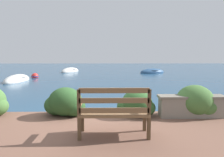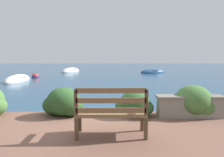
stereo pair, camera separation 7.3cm
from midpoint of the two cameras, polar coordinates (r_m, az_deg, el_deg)
name	(u,v)px [view 1 (the left image)]	position (r m, az deg, el deg)	size (l,w,h in m)	color
ground_plane	(96,120)	(5.45, -5.05, -11.60)	(80.00, 80.00, 0.00)	navy
park_bench	(114,111)	(3.66, -0.03, -9.17)	(1.29, 0.48, 0.93)	brown
stone_wall	(191,106)	(5.21, 21.36, -7.33)	(1.61, 0.39, 0.52)	gray
hedge_clump_left	(65,103)	(5.10, -13.71, -6.92)	(1.04, 0.75, 0.70)	#284C23
hedge_clump_centre	(136,105)	(4.99, 6.53, -7.41)	(0.94, 0.68, 0.64)	#2D5628
hedge_clump_right	(194,102)	(5.33, 22.00, -6.35)	(1.12, 0.81, 0.76)	#426B33
rowboat_nearest	(17,80)	(14.71, -25.60, -0.49)	(1.14, 2.94, 0.82)	silver
rowboat_mid	(152,72)	(20.35, 11.29, 1.78)	(2.95, 2.24, 0.77)	#2D517A
rowboat_far	(70,71)	(21.52, -11.95, 2.03)	(2.06, 3.09, 0.83)	silver
mooring_buoy	(35,76)	(16.74, -21.27, 0.56)	(0.58, 0.58, 0.53)	red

